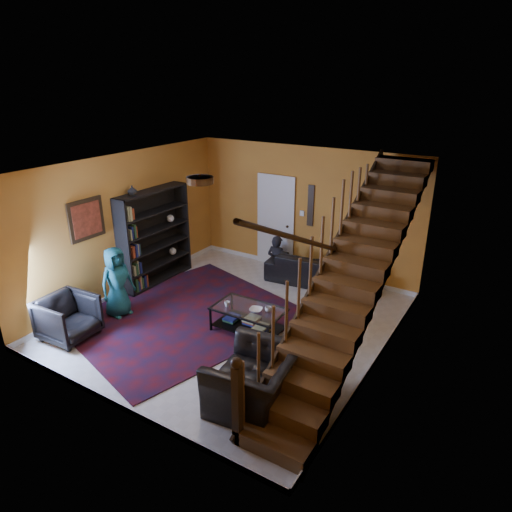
{
  "coord_description": "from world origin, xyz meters",
  "views": [
    {
      "loc": [
        4.17,
        -5.95,
        4.17
      ],
      "look_at": [
        0.22,
        0.4,
        1.19
      ],
      "focal_mm": 32.0,
      "sensor_mm": 36.0,
      "label": 1
    }
  ],
  "objects": [
    {
      "name": "person_adult_a",
      "position": [
        -0.45,
        2.35,
        0.21
      ],
      "size": [
        0.5,
        0.34,
        1.32
      ],
      "primitive_type": "imported",
      "rotation": [
        0.0,
        0.0,
        3.09
      ],
      "color": "black",
      "rests_on": "sofa"
    },
    {
      "name": "person_child",
      "position": [
        -1.95,
        -0.91,
        0.67
      ],
      "size": [
        0.52,
        0.71,
        1.33
      ],
      "primitive_type": "imported",
      "rotation": [
        0.0,
        0.0,
        1.42
      ],
      "color": "#1B5A68",
      "rests_on": "armchair_left"
    },
    {
      "name": "bowl",
      "position": [
        0.58,
        -0.19,
        0.49
      ],
      "size": [
        0.26,
        0.26,
        0.05
      ],
      "primitive_type": "imported",
      "rotation": [
        0.0,
        0.0,
        0.25
      ],
      "color": "#999999",
      "rests_on": "coffee_table"
    },
    {
      "name": "door",
      "position": [
        -0.7,
        2.73,
        1.02
      ],
      "size": [
        0.82,
        0.05,
        2.05
      ],
      "primitive_type": "cube",
      "color": "silver",
      "rests_on": "floor"
    },
    {
      "name": "sofa",
      "position": [
        0.58,
        2.3,
        0.31
      ],
      "size": [
        2.22,
        1.05,
        0.63
      ],
      "primitive_type": "imported",
      "rotation": [
        0.0,
        0.0,
        3.24
      ],
      "color": "black",
      "rests_on": "floor"
    },
    {
      "name": "staircase",
      "position": [
        2.12,
        -0.0,
        1.4
      ],
      "size": [
        0.95,
        5.02,
        3.18
      ],
      "color": "brown",
      "rests_on": "floor"
    },
    {
      "name": "bookshelf",
      "position": [
        -2.4,
        0.6,
        0.96
      ],
      "size": [
        0.35,
        1.8,
        2.0
      ],
      "color": "black",
      "rests_on": "floor"
    },
    {
      "name": "vase",
      "position": [
        -2.41,
        0.1,
        2.1
      ],
      "size": [
        0.18,
        0.18,
        0.19
      ],
      "primitive_type": "imported",
      "color": "#999999",
      "rests_on": "bookshelf"
    },
    {
      "name": "cup_b",
      "position": [
        0.07,
        -0.31,
        0.51
      ],
      "size": [
        0.12,
        0.12,
        0.09
      ],
      "primitive_type": "imported",
      "rotation": [
        0.0,
        0.0,
        -0.33
      ],
      "color": "#999999",
      "rests_on": "coffee_table"
    },
    {
      "name": "cup_a",
      "position": [
        0.77,
        -0.09,
        0.51
      ],
      "size": [
        0.14,
        0.14,
        0.09
      ],
      "primitive_type": "imported",
      "rotation": [
        0.0,
        0.0,
        -0.33
      ],
      "color": "#999999",
      "rests_on": "coffee_table"
    },
    {
      "name": "armchair_left",
      "position": [
        -2.05,
        -1.92,
        0.38
      ],
      "size": [
        0.88,
        0.86,
        0.76
      ],
      "primitive_type": "imported",
      "rotation": [
        0.0,
        0.0,
        1.63
      ],
      "color": "black",
      "rests_on": "floor"
    },
    {
      "name": "room",
      "position": [
        -1.33,
        1.33,
        0.05
      ],
      "size": [
        5.5,
        5.5,
        5.5
      ],
      "color": "orange",
      "rests_on": "ground"
    },
    {
      "name": "coffee_table",
      "position": [
        0.42,
        -0.17,
        0.27
      ],
      "size": [
        1.22,
        0.72,
        0.46
      ],
      "rotation": [
        0.0,
        0.0,
        0.01
      ],
      "color": "black",
      "rests_on": "floor"
    },
    {
      "name": "armchair_right",
      "position": [
        1.5,
        -1.7,
        0.39
      ],
      "size": [
        1.19,
        1.32,
        0.78
      ],
      "primitive_type": "imported",
      "rotation": [
        0.0,
        0.0,
        -1.45
      ],
      "color": "black",
      "rests_on": "floor"
    },
    {
      "name": "person_adult_b",
      "position": [
        1.5,
        2.35,
        0.18
      ],
      "size": [
        0.66,
        0.54,
        1.25
      ],
      "primitive_type": "imported",
      "rotation": [
        0.0,
        0.0,
        3.03
      ],
      "color": "black",
      "rests_on": "sofa"
    },
    {
      "name": "ceiling_fixture",
      "position": [
        0.0,
        -0.8,
        2.74
      ],
      "size": [
        0.4,
        0.4,
        0.1
      ],
      "primitive_type": "cylinder",
      "color": "#3F2814",
      "rests_on": "room"
    },
    {
      "name": "floor",
      "position": [
        0.0,
        0.0,
        0.0
      ],
      "size": [
        5.5,
        5.5,
        0.0
      ],
      "primitive_type": "plane",
      "color": "beige",
      "rests_on": "ground"
    },
    {
      "name": "popcorn_bucket",
      "position": [
        -2.1,
        -2.17,
        0.1
      ],
      "size": [
        0.18,
        0.18,
        0.16
      ],
      "primitive_type": "cylinder",
      "rotation": [
        0.0,
        0.0,
        0.29
      ],
      "color": "red",
      "rests_on": "rug"
    },
    {
      "name": "rug",
      "position": [
        -0.93,
        -0.36,
        0.01
      ],
      "size": [
        4.2,
        4.52,
        0.02
      ],
      "primitive_type": "cube",
      "rotation": [
        0.0,
        0.0,
        -0.28
      ],
      "color": "#440C11",
      "rests_on": "floor"
    },
    {
      "name": "framed_picture",
      "position": [
        -2.57,
        -0.9,
        1.75
      ],
      "size": [
        0.04,
        0.74,
        0.74
      ],
      "primitive_type": "cube",
      "color": "#9B331C",
      "rests_on": "room"
    },
    {
      "name": "wall_hanging",
      "position": [
        0.15,
        2.73,
        1.55
      ],
      "size": [
        0.14,
        0.03,
        0.9
      ],
      "primitive_type": "cube",
      "color": "black",
      "rests_on": "room"
    }
  ]
}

